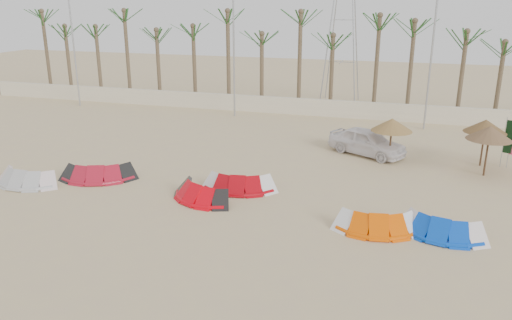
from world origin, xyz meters
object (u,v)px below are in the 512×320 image
(kite_grey, at_px, (30,175))
(car, at_px, (367,142))
(kite_red_left, at_px, (102,170))
(kite_blue, at_px, (441,224))
(parasol_right, at_px, (486,126))
(kite_red_mid, at_px, (203,190))
(parasol_mid, at_px, (490,133))
(kite_red_right, at_px, (241,180))
(kite_orange, at_px, (378,219))
(parasol_left, at_px, (392,125))

(kite_grey, relative_size, car, 0.74)
(kite_grey, distance_m, kite_red_left, 3.40)
(kite_blue, relative_size, parasol_right, 1.37)
(car, bearing_deg, kite_blue, -131.49)
(kite_grey, height_order, kite_red_mid, same)
(kite_blue, xyz_separation_m, parasol_mid, (2.45, 7.74, 1.84))
(kite_red_right, bearing_deg, kite_grey, -167.02)
(kite_grey, height_order, car, car)
(parasol_mid, xyz_separation_m, car, (-6.12, 1.93, -1.48))
(kite_blue, relative_size, parasol_mid, 1.35)
(kite_grey, bearing_deg, parasol_right, 23.64)
(parasol_right, relative_size, car, 0.56)
(kite_red_right, bearing_deg, kite_orange, -21.52)
(parasol_right, bearing_deg, kite_grey, -156.36)
(kite_grey, distance_m, car, 18.22)
(kite_red_right, relative_size, parasol_right, 1.40)
(kite_red_right, height_order, kite_orange, same)
(kite_red_left, height_order, kite_orange, same)
(kite_grey, bearing_deg, kite_orange, -0.83)
(car, bearing_deg, kite_orange, -144.72)
(kite_red_left, distance_m, car, 14.83)
(parasol_left, height_order, parasol_right, parasol_right)
(kite_red_left, bearing_deg, kite_grey, -149.77)
(kite_red_mid, relative_size, parasol_mid, 1.39)
(parasol_left, distance_m, parasol_mid, 4.90)
(kite_blue, height_order, parasol_right, parasol_right)
(parasol_left, relative_size, car, 0.54)
(car, bearing_deg, parasol_left, -96.28)
(kite_grey, xyz_separation_m, car, (15.43, 9.70, 0.36))
(kite_red_mid, height_order, parasol_left, parasol_left)
(parasol_left, height_order, parasol_mid, parasol_mid)
(kite_blue, bearing_deg, car, 110.78)
(kite_red_right, bearing_deg, parasol_right, 31.92)
(kite_red_right, bearing_deg, car, 54.47)
(kite_red_mid, bearing_deg, parasol_right, 34.79)
(kite_orange, distance_m, car, 10.03)
(kite_red_mid, xyz_separation_m, kite_blue, (10.18, -0.63, 0.00))
(kite_red_left, xyz_separation_m, parasol_mid, (18.61, 6.05, 1.84))
(kite_red_right, height_order, kite_blue, same)
(kite_blue, bearing_deg, kite_red_left, 174.04)
(kite_red_left, bearing_deg, parasol_left, 27.13)
(kite_grey, xyz_separation_m, kite_red_mid, (8.92, 0.65, -0.00))
(kite_orange, height_order, parasol_right, parasol_right)
(parasol_mid, bearing_deg, kite_blue, -107.59)
(kite_red_mid, height_order, kite_red_right, same)
(parasol_left, bearing_deg, kite_red_mid, -133.93)
(kite_grey, xyz_separation_m, kite_red_left, (2.94, 1.71, 0.00))
(kite_red_left, relative_size, kite_red_right, 1.12)
(kite_blue, bearing_deg, kite_red_mid, 176.47)
(kite_red_right, relative_size, parasol_left, 1.47)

